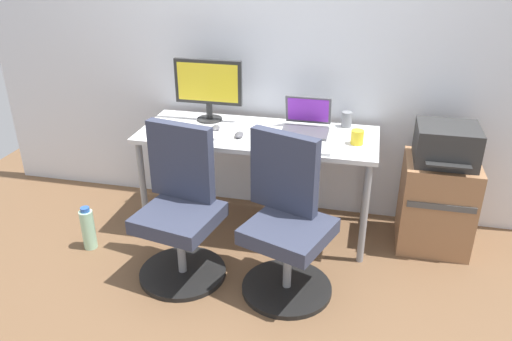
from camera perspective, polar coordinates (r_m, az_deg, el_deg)
name	(u,v)px	position (r m, az deg, el deg)	size (l,w,h in m)	color
ground_plane	(258,226)	(3.70, 0.18, -6.36)	(5.28, 5.28, 0.00)	brown
back_wall	(270,36)	(3.58, 1.64, 15.02)	(4.40, 0.04, 2.60)	silver
desk	(258,143)	(3.39, 0.19, 3.18)	(1.59, 0.62, 0.73)	silver
office_chair_left	(180,211)	(3.08, -8.57, -4.59)	(0.54, 0.54, 0.94)	black
office_chair_right	(287,224)	(2.92, 3.49, -6.10)	(0.56, 0.56, 0.94)	black
side_cabinet	(436,204)	(3.56, 19.76, -3.56)	(0.46, 0.44, 0.62)	#996B47
printer	(447,144)	(3.39, 20.82, 2.82)	(0.38, 0.40, 0.24)	#2D2D2D
water_bottle_on_floor	(88,229)	(3.58, -18.52, -6.29)	(0.09, 0.09, 0.31)	#A5D8B2
desktop_monitor	(208,86)	(3.54, -5.44, 9.55)	(0.48, 0.18, 0.43)	#262626
open_laptop	(306,123)	(3.40, 5.72, 5.38)	(0.31, 0.29, 0.22)	#4C4C51
keyboard_by_monitor	(195,134)	(3.34, -6.96, 4.11)	(0.34, 0.12, 0.02)	silver
keyboard_by_laptop	(303,149)	(3.10, 5.39, 2.42)	(0.34, 0.12, 0.02)	silver
mouse_by_monitor	(216,128)	(3.42, -4.62, 4.83)	(0.06, 0.10, 0.03)	#515156
mouse_by_laptop	(239,135)	(3.29, -1.94, 4.09)	(0.06, 0.10, 0.03)	#515156
coffee_mug	(357,137)	(3.23, 11.42, 3.73)	(0.08, 0.08, 0.09)	yellow
pen_cup	(347,119)	(3.51, 10.25, 5.73)	(0.07, 0.07, 0.10)	slate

